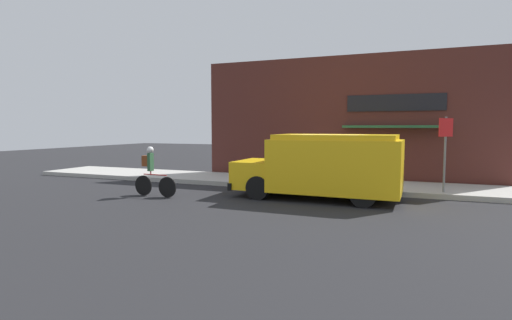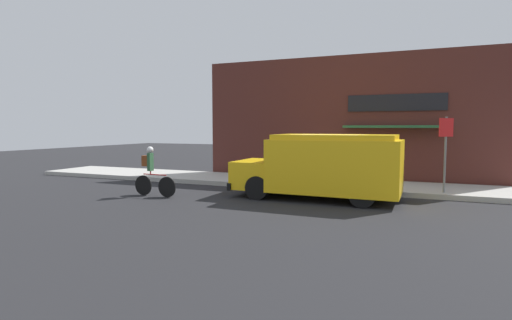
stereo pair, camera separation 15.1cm
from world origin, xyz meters
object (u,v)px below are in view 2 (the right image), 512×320
object	(u,v)px
stop_sign_post	(446,142)
trash_bin	(306,169)
school_bus	(324,166)
cyclist	(152,172)

from	to	relation	value
stop_sign_post	trash_bin	distance (m)	5.80
school_bus	stop_sign_post	distance (m)	4.07
stop_sign_post	trash_bin	bearing A→B (deg)	158.11
school_bus	stop_sign_post	bearing A→B (deg)	25.93
cyclist	stop_sign_post	world-z (taller)	stop_sign_post
school_bus	cyclist	distance (m)	5.73
stop_sign_post	trash_bin	xyz separation A→B (m)	(-5.25, 2.11, -1.28)
school_bus	trash_bin	bearing A→B (deg)	113.62
school_bus	stop_sign_post	xyz separation A→B (m)	(3.61, 1.72, 0.76)
cyclist	stop_sign_post	xyz separation A→B (m)	(9.09, 3.38, 1.03)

